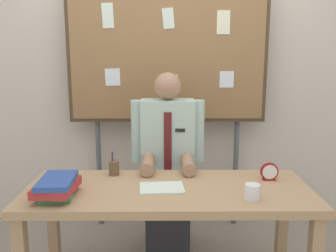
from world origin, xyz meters
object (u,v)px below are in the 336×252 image
pen_holder (114,168)px  desk_clock (269,172)px  person (168,170)px  coffee_mug (252,192)px  open_notebook (162,188)px  bulletin_board (167,54)px  book_stack (57,187)px  desk (168,202)px

pen_holder → desk_clock: bearing=-6.2°
person → pen_holder: 0.51m
desk_clock → coffee_mug: desk_clock is taller
open_notebook → coffee_mug: bearing=-18.2°
bulletin_board → book_stack: bulletin_board is taller
desk_clock → open_notebook: bearing=-167.6°
bulletin_board → coffee_mug: 1.46m
desk → desk_clock: (0.65, 0.13, 0.14)m
bulletin_board → open_notebook: (-0.04, -0.99, -0.79)m
coffee_mug → desk_clock: bearing=60.0°
book_stack → desk_clock: bearing=12.1°
open_notebook → pen_holder: (-0.33, 0.26, 0.04)m
bulletin_board → coffee_mug: (0.47, -1.16, -0.75)m
person → desk_clock: bearing=-34.2°
book_stack → pen_holder: size_ratio=1.95×
bulletin_board → pen_holder: (-0.36, -0.73, -0.75)m
desk → pen_holder: (-0.36, 0.24, 0.14)m
pen_holder → coffee_mug: bearing=-27.3°
person → coffee_mug: bearing=-58.4°
desk → book_stack: bearing=-167.3°
open_notebook → person: bearing=86.3°
book_stack → open_notebook: (0.60, 0.12, -0.05)m
open_notebook → book_stack: bearing=-168.4°
bulletin_board → coffee_mug: bearing=-67.9°
desk → pen_holder: size_ratio=10.89×
bulletin_board → book_stack: (-0.64, -1.11, -0.74)m
book_stack → coffee_mug: book_stack is taller
bulletin_board → pen_holder: size_ratio=13.37×
open_notebook → pen_holder: 0.42m
bulletin_board → pen_holder: 1.11m
book_stack → person: bearing=48.6°
open_notebook → coffee_mug: coffee_mug is taller
coffee_mug → desk: bearing=158.3°
person → open_notebook: bearing=-93.7°
desk → person: size_ratio=1.25×
book_stack → open_notebook: bearing=11.6°
person → desk_clock: size_ratio=12.11×
pen_holder → open_notebook: bearing=-39.0°
person → desk_clock: 0.80m
bulletin_board → desk_clock: bearing=-52.0°
desk → person: 0.58m
bulletin_board → open_notebook: 1.27m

